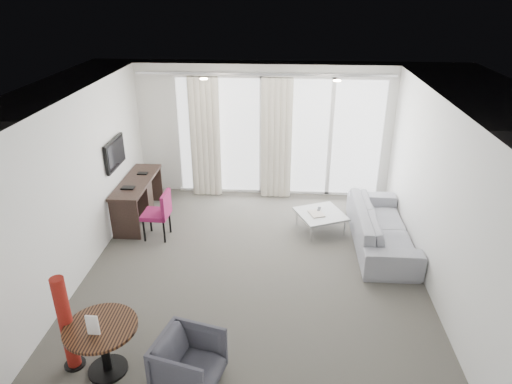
# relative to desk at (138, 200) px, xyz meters

# --- Properties ---
(floor) EXTENTS (5.00, 6.00, 0.00)m
(floor) POSITION_rel_desk_xyz_m (2.23, -1.68, -0.38)
(floor) COLOR #4B4841
(floor) RESTS_ON ground
(ceiling) EXTENTS (5.00, 6.00, 0.00)m
(ceiling) POSITION_rel_desk_xyz_m (2.23, -1.68, 2.22)
(ceiling) COLOR white
(ceiling) RESTS_ON ground
(wall_left) EXTENTS (0.00, 6.00, 2.60)m
(wall_left) POSITION_rel_desk_xyz_m (-0.27, -1.68, 0.92)
(wall_left) COLOR silver
(wall_left) RESTS_ON ground
(wall_right) EXTENTS (0.00, 6.00, 2.60)m
(wall_right) POSITION_rel_desk_xyz_m (4.73, -1.68, 0.92)
(wall_right) COLOR silver
(wall_right) RESTS_ON ground
(wall_front) EXTENTS (5.00, 0.00, 2.60)m
(wall_front) POSITION_rel_desk_xyz_m (2.23, -4.68, 0.92)
(wall_front) COLOR silver
(wall_front) RESTS_ON ground
(window_panel) EXTENTS (4.00, 0.02, 2.38)m
(window_panel) POSITION_rel_desk_xyz_m (2.53, 1.30, 0.82)
(window_panel) COLOR white
(window_panel) RESTS_ON ground
(window_frame) EXTENTS (4.10, 0.06, 2.44)m
(window_frame) POSITION_rel_desk_xyz_m (2.53, 1.29, 0.82)
(window_frame) COLOR white
(window_frame) RESTS_ON ground
(curtain_left) EXTENTS (0.60, 0.20, 2.38)m
(curtain_left) POSITION_rel_desk_xyz_m (1.08, 1.14, 0.82)
(curtain_left) COLOR beige
(curtain_left) RESTS_ON ground
(curtain_right) EXTENTS (0.60, 0.20, 2.38)m
(curtain_right) POSITION_rel_desk_xyz_m (2.48, 1.14, 0.82)
(curtain_right) COLOR beige
(curtain_right) RESTS_ON ground
(curtain_track) EXTENTS (4.80, 0.04, 0.04)m
(curtain_track) POSITION_rel_desk_xyz_m (2.23, 1.14, 2.07)
(curtain_track) COLOR #B2B2B7
(curtain_track) RESTS_ON ceiling
(downlight_a) EXTENTS (0.12, 0.12, 0.02)m
(downlight_a) POSITION_rel_desk_xyz_m (1.33, -0.08, 2.21)
(downlight_a) COLOR #FFE0B2
(downlight_a) RESTS_ON ceiling
(downlight_b) EXTENTS (0.12, 0.12, 0.02)m
(downlight_b) POSITION_rel_desk_xyz_m (3.43, -0.08, 2.21)
(downlight_b) COLOR #FFE0B2
(downlight_b) RESTS_ON ceiling
(desk) EXTENTS (0.50, 1.61, 0.76)m
(desk) POSITION_rel_desk_xyz_m (0.00, 0.00, 0.00)
(desk) COLOR black
(desk) RESTS_ON floor
(tv) EXTENTS (0.05, 0.80, 0.50)m
(tv) POSITION_rel_desk_xyz_m (-0.23, -0.23, 0.97)
(tv) COLOR black
(tv) RESTS_ON wall_left
(desk_chair) EXTENTS (0.48, 0.45, 0.84)m
(desk_chair) POSITION_rel_desk_xyz_m (0.51, -0.65, 0.04)
(desk_chair) COLOR maroon
(desk_chair) RESTS_ON floor
(round_table) EXTENTS (1.04, 1.04, 0.63)m
(round_table) POSITION_rel_desk_xyz_m (0.72, -3.61, -0.06)
(round_table) COLOR #382012
(round_table) RESTS_ON floor
(menu_card) EXTENTS (0.13, 0.03, 0.24)m
(menu_card) POSITION_rel_desk_xyz_m (0.70, -3.73, 0.34)
(menu_card) COLOR white
(menu_card) RESTS_ON round_table
(red_lamp) EXTENTS (0.24, 0.24, 1.20)m
(red_lamp) POSITION_rel_desk_xyz_m (0.31, -3.56, 0.22)
(red_lamp) COLOR maroon
(red_lamp) RESTS_ON floor
(tub_armchair) EXTENTS (0.81, 0.80, 0.61)m
(tub_armchair) POSITION_rel_desk_xyz_m (1.69, -3.73, -0.07)
(tub_armchair) COLOR #3B3A45
(tub_armchair) RESTS_ON floor
(coffee_table) EXTENTS (0.98, 0.98, 0.34)m
(coffee_table) POSITION_rel_desk_xyz_m (3.30, -0.24, -0.21)
(coffee_table) COLOR gray
(coffee_table) RESTS_ON floor
(remote) EXTENTS (0.07, 0.15, 0.02)m
(remote) POSITION_rel_desk_xyz_m (3.28, -0.11, -0.02)
(remote) COLOR black
(remote) RESTS_ON coffee_table
(magazine) EXTENTS (0.31, 0.34, 0.02)m
(magazine) POSITION_rel_desk_xyz_m (3.22, -0.28, -0.02)
(magazine) COLOR gray
(magazine) RESTS_ON coffee_table
(sofa) EXTENTS (0.87, 2.23, 0.65)m
(sofa) POSITION_rel_desk_xyz_m (4.27, -0.63, -0.05)
(sofa) COLOR gray
(sofa) RESTS_ON floor
(terrace_slab) EXTENTS (5.60, 3.00, 0.12)m
(terrace_slab) POSITION_rel_desk_xyz_m (2.53, 2.82, -0.44)
(terrace_slab) COLOR #4D4D50
(terrace_slab) RESTS_ON ground
(rattan_chair_a) EXTENTS (0.76, 0.76, 0.91)m
(rattan_chair_a) POSITION_rel_desk_xyz_m (2.98, 2.74, 0.07)
(rattan_chair_a) COLOR #523522
(rattan_chair_a) RESTS_ON terrace_slab
(rattan_chair_b) EXTENTS (0.68, 0.68, 0.77)m
(rattan_chair_b) POSITION_rel_desk_xyz_m (3.66, 3.23, 0.01)
(rattan_chair_b) COLOR #523522
(rattan_chair_b) RESTS_ON terrace_slab
(rattan_table) EXTENTS (0.67, 0.67, 0.52)m
(rattan_table) POSITION_rel_desk_xyz_m (3.37, 2.30, -0.12)
(rattan_table) COLOR #523522
(rattan_table) RESTS_ON terrace_slab
(balustrade) EXTENTS (5.50, 0.06, 1.05)m
(balustrade) POSITION_rel_desk_xyz_m (2.53, 4.27, 0.12)
(balustrade) COLOR #B2B2B7
(balustrade) RESTS_ON terrace_slab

